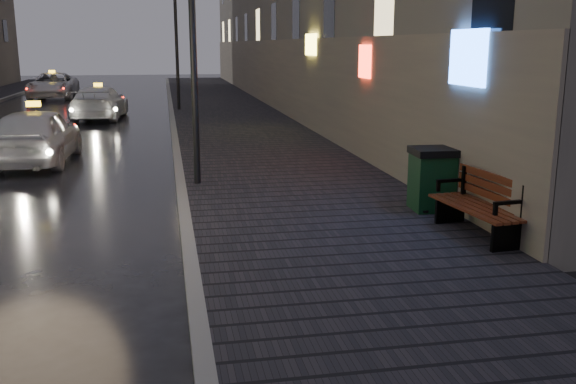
# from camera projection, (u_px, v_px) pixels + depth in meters

# --- Properties ---
(ground) EXTENTS (120.00, 120.00, 0.00)m
(ground) POSITION_uv_depth(u_px,v_px,m) (66.00, 308.00, 7.50)
(ground) COLOR black
(ground) RESTS_ON ground
(sidewalk) EXTENTS (4.60, 58.00, 0.15)m
(sidewalk) POSITION_uv_depth(u_px,v_px,m) (227.00, 112.00, 28.29)
(sidewalk) COLOR black
(sidewalk) RESTS_ON ground
(curb) EXTENTS (0.20, 58.00, 0.15)m
(curb) POSITION_uv_depth(u_px,v_px,m) (172.00, 113.00, 27.85)
(curb) COLOR slate
(curb) RESTS_ON ground
(lamp_near) EXTENTS (0.36, 0.36, 5.28)m
(lamp_near) POSITION_uv_depth(u_px,v_px,m) (192.00, 20.00, 12.79)
(lamp_near) COLOR black
(lamp_near) RESTS_ON sidewalk
(lamp_far) EXTENTS (0.36, 0.36, 5.28)m
(lamp_far) POSITION_uv_depth(u_px,v_px,m) (176.00, 33.00, 28.11)
(lamp_far) COLOR black
(lamp_far) RESTS_ON sidewalk
(bench) EXTENTS (0.84, 1.92, 0.95)m
(bench) POSITION_uv_depth(u_px,v_px,m) (482.00, 205.00, 9.75)
(bench) COLOR black
(bench) RESTS_ON sidewalk
(trash_bin) EXTENTS (0.76, 0.76, 1.10)m
(trash_bin) POSITION_uv_depth(u_px,v_px,m) (432.00, 178.00, 11.26)
(trash_bin) COLOR black
(trash_bin) RESTS_ON sidewalk
(taxi_near) EXTENTS (1.92, 4.37, 1.46)m
(taxi_near) POSITION_uv_depth(u_px,v_px,m) (36.00, 135.00, 16.45)
(taxi_near) COLOR silver
(taxi_near) RESTS_ON ground
(taxi_mid) EXTENTS (2.23, 4.73, 1.33)m
(taxi_mid) POSITION_uv_depth(u_px,v_px,m) (99.00, 103.00, 26.26)
(taxi_mid) COLOR white
(taxi_mid) RESTS_ON ground
(taxi_far) EXTENTS (2.37, 5.15, 1.43)m
(taxi_far) POSITION_uv_depth(u_px,v_px,m) (53.00, 85.00, 36.62)
(taxi_far) COLOR silver
(taxi_far) RESTS_ON ground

